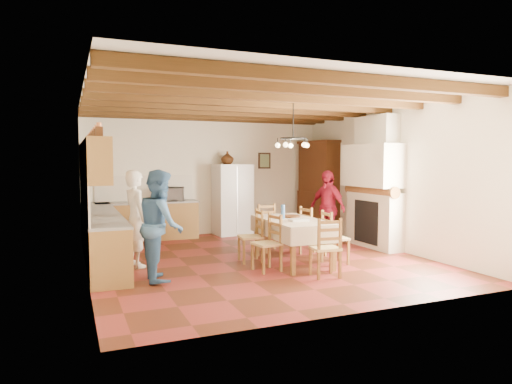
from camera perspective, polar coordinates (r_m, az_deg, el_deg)
floor at (r=8.66m, az=0.15°, el=-8.49°), size 6.00×6.50×0.02m
ceiling at (r=8.53m, az=0.15°, el=11.73°), size 6.00×6.50×0.02m
wall_back at (r=11.54m, az=-6.09°, el=2.17°), size 6.00×0.02×3.00m
wall_front at (r=5.60m, az=13.08°, el=0.18°), size 6.00×0.02×3.00m
wall_left at (r=7.82m, az=-20.68°, el=1.08°), size 0.02×6.50×3.00m
wall_right at (r=10.01m, az=16.28°, el=1.76°), size 0.02×6.50×3.00m
ceiling_beams at (r=8.52m, az=0.15°, el=11.06°), size 6.00×6.30×0.16m
lower_cabinets_left at (r=8.99m, az=-18.74°, el=-5.39°), size 0.60×4.30×0.86m
lower_cabinets_back at (r=10.98m, az=-13.38°, el=-3.61°), size 2.30×0.60×0.86m
countertop_left at (r=8.93m, az=-18.81°, el=-2.54°), size 0.62×4.30×0.04m
countertop_back at (r=10.93m, az=-13.42°, el=-1.27°), size 2.34×0.62×0.04m
backsplash_left at (r=8.88m, az=-20.69°, el=-0.54°), size 0.03×4.30×0.60m
backsplash_back at (r=11.19m, az=-13.68°, el=0.49°), size 2.30×0.03×0.60m
upper_cabinets at (r=8.86m, az=-19.75°, el=3.68°), size 0.35×4.20×0.70m
fireplace at (r=9.99m, az=14.25°, el=1.22°), size 0.56×1.60×2.80m
wall_picture at (r=12.03m, az=1.06°, el=3.94°), size 0.34×0.03×0.42m
refrigerator at (r=11.47m, az=-3.02°, el=-0.92°), size 0.93×0.78×1.76m
hutch at (r=11.88m, az=7.91°, el=0.67°), size 0.66×1.35×2.36m
dining_table at (r=8.28m, az=4.59°, el=-3.99°), size 0.98×1.84×0.80m
chandelier at (r=8.21m, az=4.65°, el=6.69°), size 0.47×0.47×0.03m
chair_left_near at (r=7.70m, az=1.32°, el=-6.35°), size 0.45×0.47×0.96m
chair_left_far at (r=8.38m, az=-0.70°, el=-5.50°), size 0.44×0.46×0.96m
chair_right_near at (r=8.36m, az=9.86°, el=-5.58°), size 0.44×0.45×0.96m
chair_right_far at (r=9.03m, az=7.11°, el=-4.84°), size 0.45×0.46×0.96m
chair_end_near at (r=7.40m, az=8.64°, el=-6.82°), size 0.47×0.45×0.96m
chair_end_far at (r=9.37m, az=1.81°, el=-4.49°), size 0.44×0.42×0.96m
person_man at (r=8.24m, az=-14.77°, el=-3.22°), size 0.55×0.70×1.69m
person_woman_blue at (r=7.25m, az=-11.85°, el=-4.04°), size 0.70×0.87×1.72m
person_woman_red at (r=10.15m, az=8.90°, el=-1.94°), size 0.65×1.03×1.64m
microwave at (r=11.02m, az=-10.45°, el=-0.25°), size 0.64×0.50×0.32m
fridge_vase at (r=11.39m, az=-3.60°, el=4.30°), size 0.37×0.37×0.32m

